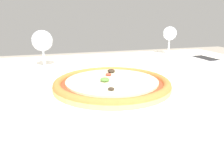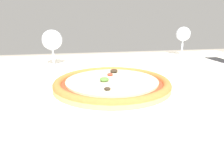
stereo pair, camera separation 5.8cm
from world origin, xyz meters
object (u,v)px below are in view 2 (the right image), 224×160
(pizza_plate, at_px, (112,85))
(wine_glass_far_right, at_px, (183,35))
(cell_phone, at_px, (220,61))
(wine_glass_far_left, at_px, (52,41))
(dining_table, at_px, (111,100))

(pizza_plate, relative_size, wine_glass_far_right, 2.34)
(pizza_plate, height_order, wine_glass_far_right, wine_glass_far_right)
(pizza_plate, distance_m, cell_phone, 0.60)
(pizza_plate, height_order, wine_glass_far_left, wine_glass_far_left)
(wine_glass_far_right, distance_m, cell_phone, 0.22)
(dining_table, bearing_deg, wine_glass_far_left, 133.41)
(wine_glass_far_left, bearing_deg, wine_glass_far_right, 12.05)
(wine_glass_far_left, height_order, cell_phone, wine_glass_far_left)
(pizza_plate, bearing_deg, dining_table, 81.32)
(wine_glass_far_left, relative_size, cell_phone, 0.99)
(pizza_plate, height_order, cell_phone, pizza_plate)
(wine_glass_far_left, bearing_deg, dining_table, -46.59)
(dining_table, xyz_separation_m, pizza_plate, (-0.02, -0.14, 0.10))
(wine_glass_far_right, relative_size, cell_phone, 0.99)
(wine_glass_far_left, distance_m, cell_phone, 0.71)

